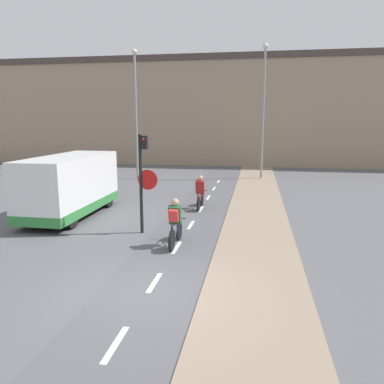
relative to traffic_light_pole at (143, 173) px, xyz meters
The scene contains 10 objects.
ground_plane 5.02m from the traffic_light_pole, 72.05° to the right, with size 120.00×120.00×0.00m, color #5B5B60.
bike_lane 5.00m from the traffic_light_pole, 72.01° to the right, with size 2.30×60.00×0.02m.
sidewalk_strip 6.10m from the traffic_light_pole, 49.16° to the right, with size 2.40×60.00×0.05m.
building_row_background 21.83m from the traffic_light_pole, 86.27° to the left, with size 60.00×5.20×9.03m.
traffic_light_pole is the anchor object (origin of this frame).
street_lamp_far 12.37m from the traffic_light_pole, 108.90° to the left, with size 0.36×0.36×8.10m.
street_lamp_sidewalk 13.79m from the traffic_light_pole, 72.56° to the left, with size 0.36×0.36×8.43m.
cyclist_near 2.21m from the traffic_light_pole, 40.87° to the right, with size 0.46×1.70×1.47m.
cyclist_far 4.29m from the traffic_light_pole, 70.57° to the left, with size 0.46×1.68×1.45m.
van 4.06m from the traffic_light_pole, 153.70° to the left, with size 1.94×5.22×2.40m.
Camera 1 is at (2.26, -7.46, 3.77)m, focal length 35.00 mm.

